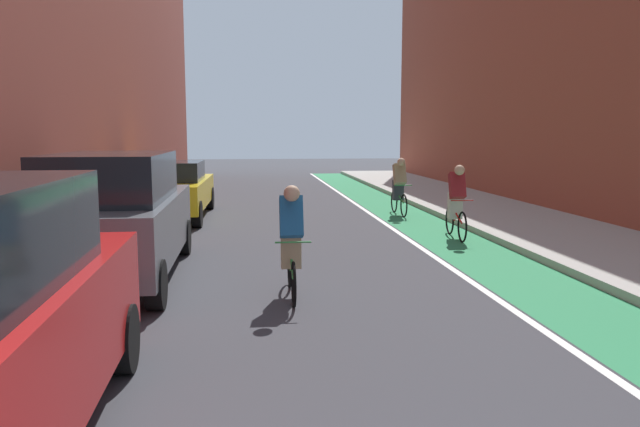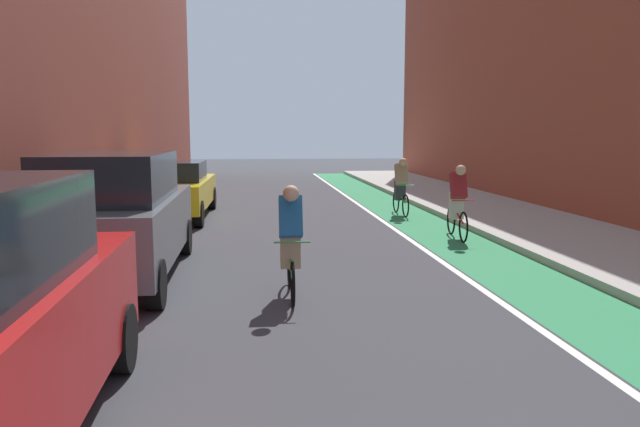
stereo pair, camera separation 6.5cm
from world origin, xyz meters
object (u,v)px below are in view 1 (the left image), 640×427
object	(u,v)px
cyclist_trailing	(456,200)
cyclist_mid	(291,240)
parked_suv_gray	(116,215)
cyclist_far	(399,186)
parked_sedan_yellow_cab	(173,189)

from	to	relation	value
cyclist_trailing	cyclist_mid	bearing A→B (deg)	-131.59
parked_suv_gray	cyclist_far	size ratio (longest dim) A/B	2.83
parked_sedan_yellow_cab	cyclist_trailing	distance (m)	7.60
parked_suv_gray	cyclist_trailing	distance (m)	7.20
cyclist_mid	cyclist_trailing	bearing A→B (deg)	48.41
parked_suv_gray	cyclist_mid	world-z (taller)	parked_suv_gray
cyclist_trailing	cyclist_far	size ratio (longest dim) A/B	1.01
parked_suv_gray	parked_sedan_yellow_cab	xyz separation A→B (m)	(-0.00, 6.98, -0.23)
parked_suv_gray	cyclist_far	bearing A→B (deg)	48.19
parked_suv_gray	cyclist_mid	bearing A→B (deg)	-26.32
parked_suv_gray	cyclist_mid	distance (m)	2.94
cyclist_trailing	cyclist_far	distance (m)	3.87
parked_sedan_yellow_cab	cyclist_mid	distance (m)	8.69
cyclist_mid	cyclist_far	distance (m)	8.97
parked_sedan_yellow_cab	cyclist_far	xyz separation A→B (m)	(6.20, -0.05, 0.02)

